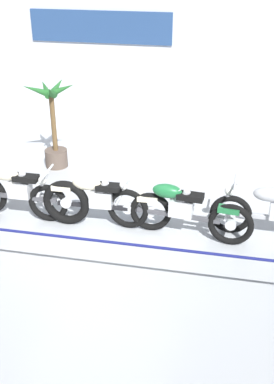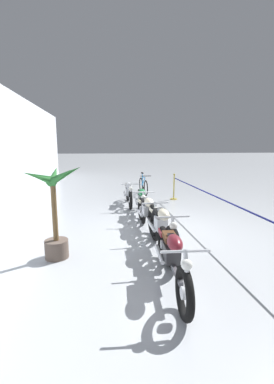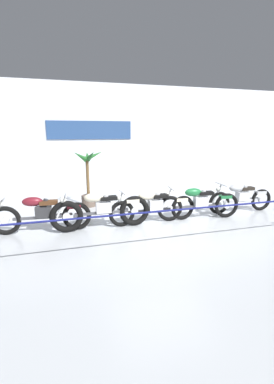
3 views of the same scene
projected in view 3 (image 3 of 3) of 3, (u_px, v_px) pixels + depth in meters
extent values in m
plane|color=#B2B7BC|center=(162.00, 230.00, 6.26)|extent=(120.00, 120.00, 0.00)
cube|color=silver|center=(118.00, 138.00, 10.58)|extent=(28.00, 0.25, 4.20)
cube|color=navy|center=(90.00, 130.00, 10.07)|extent=(3.28, 0.04, 0.70)
torus|color=black|center=(5.00, 221.00, 5.91)|extent=(0.70, 0.16, 0.69)
torus|color=black|center=(77.00, 216.00, 6.23)|extent=(0.70, 0.16, 0.69)
cylinder|color=silver|center=(5.00, 221.00, 5.91)|extent=(0.17, 0.09, 0.16)
cylinder|color=silver|center=(77.00, 216.00, 6.23)|extent=(0.17, 0.09, 0.16)
cylinder|color=silver|center=(0.00, 209.00, 5.82)|extent=(0.31, 0.08, 0.59)
cube|color=#2D2D30|center=(44.00, 212.00, 6.04)|extent=(0.37, 0.24, 0.26)
cylinder|color=#2D2D30|center=(41.00, 204.00, 5.99)|extent=(0.19, 0.12, 0.24)
cylinder|color=#2D2D30|center=(45.00, 203.00, 6.00)|extent=(0.19, 0.12, 0.24)
cylinder|color=silver|center=(58.00, 215.00, 6.26)|extent=(0.70, 0.12, 0.07)
cube|color=#47474C|center=(42.00, 218.00, 6.06)|extent=(1.29, 0.15, 0.06)
ellipsoid|color=maroon|center=(32.00, 202.00, 5.93)|extent=(0.47, 0.25, 0.22)
cube|color=#4C2D19|center=(49.00, 202.00, 6.02)|extent=(0.41, 0.23, 0.09)
cube|color=maroon|center=(74.00, 206.00, 6.16)|extent=(0.33, 0.18, 0.08)
cylinder|color=silver|center=(3.00, 197.00, 5.79)|extent=(0.08, 0.62, 0.04)
sphere|color=silver|center=(0.00, 204.00, 5.80)|extent=(0.14, 0.14, 0.14)
torus|color=black|center=(67.00, 217.00, 6.05)|extent=(0.78, 0.14, 0.78)
torus|color=black|center=(134.00, 211.00, 6.50)|extent=(0.78, 0.14, 0.78)
cylinder|color=silver|center=(67.00, 217.00, 6.05)|extent=(0.18, 0.08, 0.18)
cylinder|color=silver|center=(134.00, 211.00, 6.50)|extent=(0.18, 0.08, 0.18)
cylinder|color=silver|center=(62.00, 205.00, 5.96)|extent=(0.30, 0.06, 0.59)
cube|color=silver|center=(103.00, 207.00, 6.25)|extent=(0.36, 0.22, 0.26)
cylinder|color=silver|center=(102.00, 199.00, 6.20)|extent=(0.18, 0.11, 0.24)
cylinder|color=silver|center=(105.00, 199.00, 6.22)|extent=(0.18, 0.11, 0.24)
cylinder|color=silver|center=(115.00, 210.00, 6.50)|extent=(0.70, 0.07, 0.07)
cube|color=#47474C|center=(102.00, 213.00, 6.27)|extent=(1.33, 0.06, 0.06)
ellipsoid|color=beige|center=(94.00, 198.00, 6.13)|extent=(0.46, 0.22, 0.22)
cube|color=black|center=(109.00, 198.00, 6.24)|extent=(0.40, 0.20, 0.09)
cube|color=beige|center=(132.00, 201.00, 6.42)|extent=(0.32, 0.16, 0.08)
cylinder|color=silver|center=(66.00, 194.00, 5.93)|extent=(0.04, 0.62, 0.04)
sphere|color=silver|center=(63.00, 200.00, 5.94)|extent=(0.14, 0.14, 0.14)
torus|color=black|center=(122.00, 214.00, 6.45)|extent=(0.67, 0.12, 0.67)
torus|color=black|center=(183.00, 208.00, 6.95)|extent=(0.67, 0.12, 0.67)
cylinder|color=silver|center=(122.00, 214.00, 6.45)|extent=(0.16, 0.09, 0.16)
cylinder|color=silver|center=(183.00, 208.00, 6.95)|extent=(0.16, 0.09, 0.16)
cylinder|color=silver|center=(118.00, 203.00, 6.35)|extent=(0.31, 0.07, 0.59)
cube|color=silver|center=(155.00, 205.00, 6.67)|extent=(0.37, 0.23, 0.26)
cylinder|color=silver|center=(154.00, 197.00, 6.62)|extent=(0.18, 0.12, 0.24)
cylinder|color=silver|center=(157.00, 197.00, 6.64)|extent=(0.18, 0.12, 0.24)
cylinder|color=silver|center=(164.00, 207.00, 6.93)|extent=(0.70, 0.09, 0.07)
cube|color=black|center=(153.00, 210.00, 6.69)|extent=(1.36, 0.11, 0.06)
ellipsoid|color=beige|center=(147.00, 196.00, 6.55)|extent=(0.47, 0.24, 0.22)
cube|color=black|center=(160.00, 196.00, 6.66)|extent=(0.41, 0.21, 0.09)
cube|color=beige|center=(181.00, 199.00, 6.88)|extent=(0.33, 0.17, 0.08)
cylinder|color=silver|center=(122.00, 192.00, 6.33)|extent=(0.06, 0.62, 0.04)
sphere|color=silver|center=(119.00, 198.00, 6.33)|extent=(0.14, 0.14, 0.14)
torus|color=black|center=(170.00, 208.00, 6.84)|extent=(0.70, 0.17, 0.70)
torus|color=black|center=(226.00, 205.00, 7.13)|extent=(0.70, 0.17, 0.70)
cylinder|color=silver|center=(170.00, 208.00, 6.84)|extent=(0.17, 0.10, 0.17)
cylinder|color=silver|center=(226.00, 205.00, 7.13)|extent=(0.17, 0.10, 0.17)
cylinder|color=silver|center=(167.00, 198.00, 6.76)|extent=(0.31, 0.09, 0.59)
cube|color=silver|center=(201.00, 201.00, 6.96)|extent=(0.38, 0.25, 0.26)
cylinder|color=silver|center=(200.00, 194.00, 6.90)|extent=(0.19, 0.13, 0.24)
cylinder|color=silver|center=(203.00, 194.00, 6.92)|extent=(0.19, 0.13, 0.24)
cylinder|color=silver|center=(208.00, 204.00, 7.17)|extent=(0.70, 0.14, 0.07)
cube|color=#47474C|center=(199.00, 206.00, 6.98)|extent=(1.31, 0.19, 0.06)
ellipsoid|color=#1E6B38|center=(193.00, 192.00, 6.86)|extent=(0.48, 0.26, 0.22)
cube|color=black|center=(206.00, 193.00, 6.93)|extent=(0.42, 0.24, 0.09)
cube|color=#1E6B38|center=(225.00, 197.00, 7.06)|extent=(0.33, 0.19, 0.08)
cylinder|color=silver|center=(171.00, 188.00, 6.72)|extent=(0.10, 0.62, 0.04)
sphere|color=silver|center=(168.00, 194.00, 6.74)|extent=(0.14, 0.14, 0.14)
torus|color=black|center=(219.00, 203.00, 7.44)|extent=(0.67, 0.12, 0.66)
torus|color=black|center=(261.00, 200.00, 7.78)|extent=(0.67, 0.12, 0.66)
cylinder|color=silver|center=(219.00, 203.00, 7.44)|extent=(0.16, 0.09, 0.16)
cylinder|color=silver|center=(261.00, 200.00, 7.78)|extent=(0.16, 0.09, 0.16)
cylinder|color=silver|center=(217.00, 194.00, 7.36)|extent=(0.31, 0.07, 0.59)
cube|color=silver|center=(242.00, 196.00, 7.59)|extent=(0.37, 0.23, 0.26)
cylinder|color=silver|center=(242.00, 189.00, 7.53)|extent=(0.18, 0.12, 0.24)
cylinder|color=silver|center=(244.00, 189.00, 7.55)|extent=(0.18, 0.12, 0.24)
cylinder|color=silver|center=(248.00, 199.00, 7.82)|extent=(0.70, 0.09, 0.07)
cube|color=#ADAFB5|center=(241.00, 201.00, 7.61)|extent=(1.14, 0.10, 0.06)
ellipsoid|color=#B7BABF|center=(236.00, 188.00, 7.47)|extent=(0.47, 0.24, 0.22)
cube|color=black|center=(247.00, 189.00, 7.57)|extent=(0.41, 0.21, 0.09)
cube|color=#B7BABF|center=(260.00, 192.00, 7.71)|extent=(0.33, 0.17, 0.08)
cylinder|color=silver|center=(221.00, 184.00, 7.32)|extent=(0.06, 0.62, 0.04)
sphere|color=silver|center=(218.00, 189.00, 7.34)|extent=(0.14, 0.14, 0.14)
cylinder|color=brown|center=(89.00, 201.00, 8.28)|extent=(0.46, 0.46, 0.36)
cylinder|color=brown|center=(88.00, 177.00, 8.11)|extent=(0.10, 0.10, 1.17)
cone|color=#286B2D|center=(94.00, 155.00, 8.01)|extent=(0.57, 0.17, 0.36)
cone|color=#286B2D|center=(87.00, 156.00, 8.20)|extent=(0.22, 0.61, 0.34)
cone|color=#286B2D|center=(81.00, 157.00, 8.05)|extent=(0.45, 0.47, 0.38)
cone|color=#286B2D|center=(80.00, 156.00, 7.74)|extent=(0.55, 0.55, 0.46)
cone|color=#286B2D|center=(91.00, 156.00, 7.75)|extent=(0.33, 0.62, 0.46)
cylinder|color=navy|center=(181.00, 210.00, 4.94)|extent=(6.85, 0.04, 0.04)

